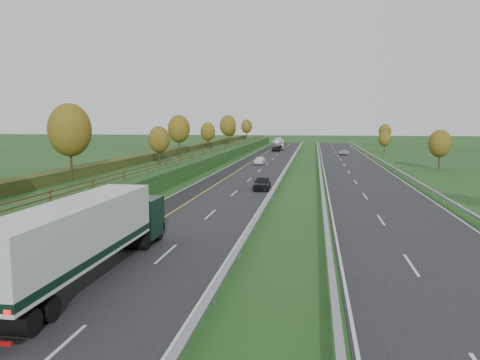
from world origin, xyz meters
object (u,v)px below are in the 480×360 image
object	(u,v)px
car_dark_near	(262,183)
car_oncoming	(344,152)
car_silver_mid	(260,161)
road_tanker	(278,144)
box_lorry	(87,234)
car_small_far	(281,143)

from	to	relation	value
car_dark_near	car_oncoming	size ratio (longest dim) A/B	0.98
car_silver_mid	road_tanker	bearing A→B (deg)	94.65
box_lorry	car_small_far	world-z (taller)	box_lorry
car_dark_near	car_small_far	bearing A→B (deg)	91.81
box_lorry	road_tanker	xyz separation A→B (m)	(1.24, 106.34, -0.47)
car_small_far	car_oncoming	world-z (taller)	car_small_far
road_tanker	car_silver_mid	bearing A→B (deg)	-89.97
box_lorry	car_silver_mid	xyz separation A→B (m)	(1.27, 63.76, -1.63)
road_tanker	car_dark_near	size ratio (longest dim) A/B	2.46
box_lorry	car_small_far	bearing A→B (deg)	90.01
box_lorry	car_oncoming	world-z (taller)	box_lorry
car_dark_near	car_oncoming	world-z (taller)	car_dark_near
box_lorry	car_silver_mid	bearing A→B (deg)	88.86
box_lorry	car_dark_near	bearing A→B (deg)	80.97
box_lorry	car_small_far	xyz separation A→B (m)	(-0.02, 133.73, -1.55)
car_dark_near	box_lorry	bearing A→B (deg)	-100.14
road_tanker	car_dark_near	world-z (taller)	road_tanker
car_dark_near	car_oncoming	bearing A→B (deg)	76.76
car_dark_near	car_small_far	distance (m)	101.54
box_lorry	car_dark_near	world-z (taller)	box_lorry
car_small_far	car_oncoming	bearing A→B (deg)	-59.48
road_tanker	car_small_far	size ratio (longest dim) A/B	2.21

